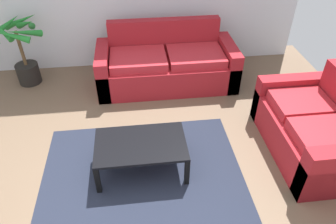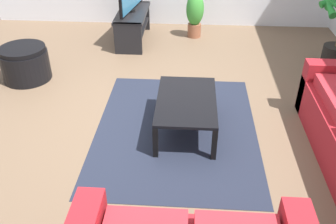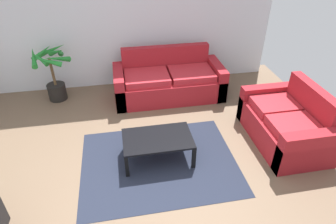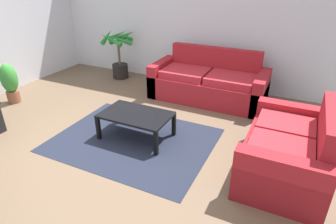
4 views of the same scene
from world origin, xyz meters
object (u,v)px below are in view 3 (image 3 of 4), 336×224
object	(u,v)px
couch_loveseat	(286,124)
coffee_table	(158,140)
couch_main	(168,82)
potted_palm	(53,74)

from	to	relation	value
couch_loveseat	coffee_table	distance (m)	2.01
couch_main	couch_loveseat	distance (m)	2.28
couch_main	coffee_table	xyz separation A→B (m)	(-0.48, -1.76, 0.03)
couch_main	couch_loveseat	bearing A→B (deg)	-47.88
couch_main	potted_palm	world-z (taller)	potted_palm
couch_loveseat	coffee_table	xyz separation A→B (m)	(-2.01, -0.07, 0.03)
coffee_table	potted_palm	xyz separation A→B (m)	(-1.65, 2.02, 0.20)
couch_main	potted_palm	bearing A→B (deg)	172.95
couch_main	coffee_table	distance (m)	1.82
couch_loveseat	potted_palm	bearing A→B (deg)	151.92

